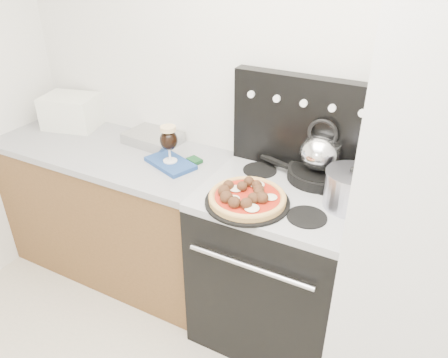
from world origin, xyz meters
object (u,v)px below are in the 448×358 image
Objects in this scene: pizza at (247,196)px; skillet at (318,174)px; stove_body at (275,267)px; fridge at (438,230)px; stock_pot at (350,190)px; tea_kettle at (321,149)px; oven_mitt at (170,163)px; pizza_pan at (247,202)px; beer_glass at (169,144)px; toaster_oven at (71,111)px; base_cabinet at (119,213)px.

pizza is 1.17× the size of skillet.
stove_body is 2.45× the size of pizza.
skillet is at bearing 158.35° from fridge.
stock_pot is at bearing 24.87° from pizza.
oven_mitt is at bearing -151.76° from tea_kettle.
pizza_pan is (-0.10, -0.17, 0.49)m from stove_body.
beer_glass is at bearing 162.11° from pizza.
pizza_pan is at bearing -27.65° from toaster_oven.
skillet reaches higher than base_cabinet.
toaster_oven is 1.47× the size of tea_kettle.
tea_kettle is at bearing 158.35° from fridge.
stove_body is 1.64m from toaster_oven.
base_cabinet is at bearing -179.90° from stock_pot.
stove_body is 0.46× the size of fridge.
oven_mitt is at bearing -24.56° from toaster_oven.
skillet is 1.36× the size of tea_kettle.
beer_glass is 0.53× the size of pizza_pan.
toaster_oven is (-2.23, 0.19, 0.05)m from fridge.
oven_mitt is (-1.36, 0.04, -0.04)m from fridge.
fridge is at bearing -7.78° from stock_pot.
tea_kettle reaches higher than beer_glass.
skillet is at bearing 8.49° from base_cabinet.
base_cabinet is 1.53m from stock_pot.
pizza_pan is 0.47m from stock_pot.
base_cabinet is 1.13m from pizza_pan.
toaster_oven is at bearing -164.60° from tea_kettle.
pizza_pan reaches higher than oven_mitt.
base_cabinet is 6.40× the size of tea_kettle.
pizza reaches higher than base_cabinet.
pizza_pan is at bearing -169.94° from fridge.
toaster_oven is at bearing 166.82° from pizza.
pizza is 0.43m from skillet.
skillet reaches higher than pizza_pan.
stock_pot is at bearing 172.22° from fridge.
pizza_pan is 1.73× the size of stock_pot.
beer_glass is (-1.36, 0.04, 0.08)m from fridge.
stove_body is 0.55m from pizza.
stove_body reaches higher than base_cabinet.
pizza is at bearing -120.33° from skillet.
oven_mitt is 1.34× the size of beer_glass.
beer_glass reaches higher than stock_pot.
beer_glass is (-0.66, 0.01, 0.59)m from stove_body.
tea_kettle is at bearing 0.00° from skillet.
base_cabinet is 4.03× the size of pizza.
stove_body is at bearing 177.95° from fridge.
stock_pot is (0.20, -0.18, -0.08)m from tea_kettle.
tea_kettle is 0.98× the size of stock_pot.
pizza is (1.42, -0.33, -0.05)m from toaster_oven.
fridge is 5.72× the size of toaster_oven.
beer_glass is at bearing -151.76° from tea_kettle.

